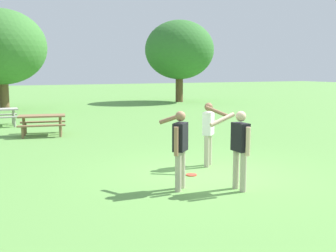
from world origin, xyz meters
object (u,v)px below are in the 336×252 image
(person_thrower, at_px, (180,144))
(frisbee, at_px, (191,175))
(tree_slender_mid, at_px, (179,50))
(person_catcher, at_px, (209,129))
(tree_far_right, at_px, (1,47))
(person_bystander, at_px, (240,144))
(picnic_table_near, at_px, (42,121))

(person_thrower, xyz_separation_m, frisbee, (0.77, 0.90, -0.95))
(person_thrower, distance_m, tree_slender_mid, 23.41)
(person_thrower, xyz_separation_m, person_catcher, (1.62, 1.54, 0.00))
(person_thrower, distance_m, tree_far_right, 20.17)
(tree_slender_mid, bearing_deg, person_thrower, -116.88)
(person_bystander, xyz_separation_m, tree_slender_mid, (9.41, 21.26, 2.99))
(person_thrower, distance_m, person_catcher, 2.23)
(person_thrower, height_order, frisbee, person_thrower)
(person_thrower, height_order, picnic_table_near, person_thrower)
(person_bystander, xyz_separation_m, tree_far_right, (-3.24, 20.40, 2.88))
(tree_slender_mid, bearing_deg, person_catcher, -114.85)
(picnic_table_near, xyz_separation_m, tree_slender_mid, (12.01, 12.21, 3.39))
(person_bystander, xyz_separation_m, frisbee, (-0.32, 1.45, -0.95))
(person_catcher, height_order, picnic_table_near, person_catcher)
(person_thrower, bearing_deg, frisbee, 49.42)
(person_thrower, relative_size, tree_far_right, 0.27)
(tree_slender_mid, bearing_deg, frisbee, -116.15)
(person_bystander, height_order, frisbee, person_bystander)
(person_bystander, relative_size, tree_far_right, 0.27)
(person_bystander, xyz_separation_m, picnic_table_near, (-2.60, 9.05, -0.40))
(picnic_table_near, bearing_deg, person_thrower, -79.92)
(person_thrower, height_order, person_bystander, same)
(frisbee, bearing_deg, tree_slender_mid, 63.85)
(person_thrower, bearing_deg, person_bystander, -26.76)
(person_thrower, bearing_deg, person_catcher, 43.57)
(person_bystander, relative_size, picnic_table_near, 0.85)
(frisbee, height_order, tree_slender_mid, tree_slender_mid)
(tree_far_right, bearing_deg, person_bystander, -80.97)
(frisbee, relative_size, tree_slender_mid, 0.04)
(picnic_table_near, xyz_separation_m, tree_far_right, (-0.64, 11.35, 3.27))
(person_catcher, relative_size, person_bystander, 1.00)
(person_thrower, relative_size, picnic_table_near, 0.85)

